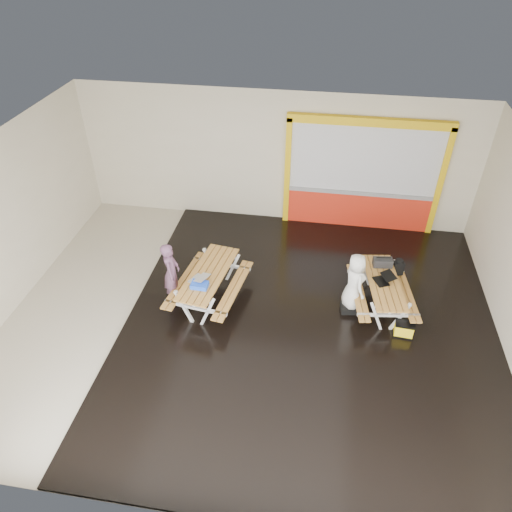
% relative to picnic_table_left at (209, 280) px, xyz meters
% --- Properties ---
extents(room, '(10.02, 8.02, 3.52)m').
position_rel_picnic_table_left_xyz_m(room, '(0.93, -0.45, 1.15)').
color(room, beige).
rests_on(room, ground).
extents(deck, '(7.50, 7.98, 0.05)m').
position_rel_picnic_table_left_xyz_m(deck, '(2.18, -0.45, -0.58)').
color(deck, black).
rests_on(deck, room).
extents(kiosk, '(3.88, 0.16, 3.00)m').
position_rel_picnic_table_left_xyz_m(kiosk, '(3.13, 3.48, 0.84)').
color(kiosk, red).
rests_on(kiosk, room).
extents(picnic_table_left, '(1.60, 2.14, 0.79)m').
position_rel_picnic_table_left_xyz_m(picnic_table_left, '(0.00, 0.00, 0.00)').
color(picnic_table_left, '#AF7A34').
rests_on(picnic_table_left, deck).
extents(picnic_table_right, '(1.46, 1.96, 0.72)m').
position_rel_picnic_table_left_xyz_m(picnic_table_right, '(3.61, 0.37, -0.05)').
color(picnic_table_right, '#AF7A34').
rests_on(picnic_table_right, deck).
extents(person_left, '(0.43, 0.57, 1.41)m').
position_rel_picnic_table_left_xyz_m(person_left, '(-0.75, -0.16, 0.22)').
color(person_left, '#67425E').
rests_on(person_left, deck).
extents(person_right, '(0.63, 0.75, 1.30)m').
position_rel_picnic_table_left_xyz_m(person_right, '(3.01, 0.23, 0.15)').
color(person_right, white).
rests_on(person_right, deck).
extents(laptop_left, '(0.48, 0.46, 0.16)m').
position_rel_picnic_table_left_xyz_m(laptop_left, '(-0.13, -0.28, 0.24)').
color(laptop_left, silver).
rests_on(laptop_left, picnic_table_left).
extents(laptop_right, '(0.49, 0.46, 0.16)m').
position_rel_picnic_table_left_xyz_m(laptop_right, '(3.60, 0.37, 0.18)').
color(laptop_right, black).
rests_on(laptop_right, picnic_table_right).
extents(blue_pouch, '(0.35, 0.25, 0.10)m').
position_rel_picnic_table_left_xyz_m(blue_pouch, '(-0.07, -0.46, 0.23)').
color(blue_pouch, blue).
rests_on(blue_pouch, picnic_table_left).
extents(toolbox, '(0.42, 0.24, 0.23)m').
position_rel_picnic_table_left_xyz_m(toolbox, '(3.60, 0.89, 0.22)').
color(toolbox, black).
rests_on(toolbox, picnic_table_right).
extents(backpack, '(0.26, 0.21, 0.38)m').
position_rel_picnic_table_left_xyz_m(backpack, '(3.95, 0.98, 0.07)').
color(backpack, black).
rests_on(backpack, picnic_table_right).
extents(dark_case, '(0.42, 0.34, 0.14)m').
position_rel_picnic_table_left_xyz_m(dark_case, '(2.99, 0.12, -0.48)').
color(dark_case, black).
rests_on(dark_case, deck).
extents(fluke_bag, '(0.39, 0.27, 0.32)m').
position_rel_picnic_table_left_xyz_m(fluke_bag, '(4.03, -0.43, -0.40)').
color(fluke_bag, black).
rests_on(fluke_bag, deck).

